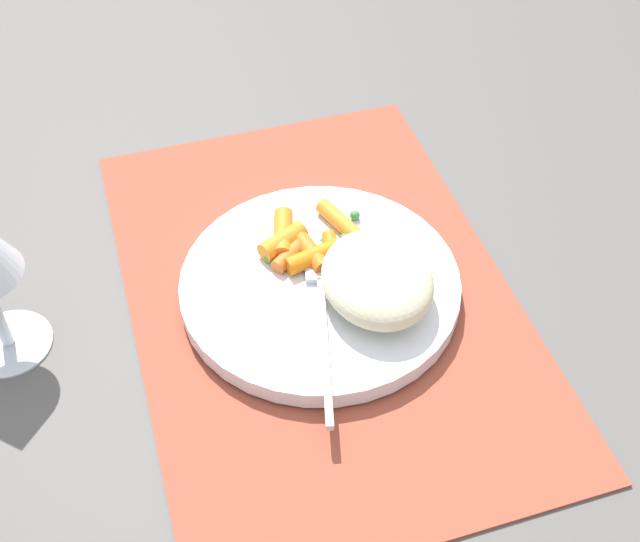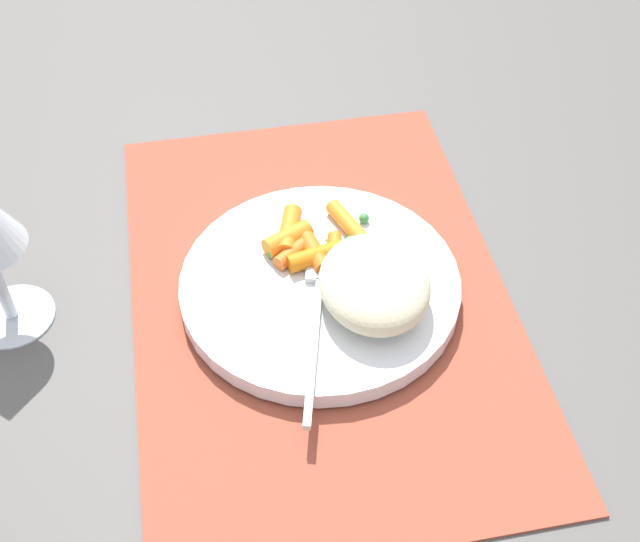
{
  "view_description": "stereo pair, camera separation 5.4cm",
  "coord_description": "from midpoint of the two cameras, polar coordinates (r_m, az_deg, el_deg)",
  "views": [
    {
      "loc": [
        -0.46,
        0.14,
        0.54
      ],
      "look_at": [
        0.0,
        0.0,
        0.03
      ],
      "focal_mm": 47.06,
      "sensor_mm": 36.0,
      "label": 1
    },
    {
      "loc": [
        -0.47,
        0.09,
        0.54
      ],
      "look_at": [
        0.0,
        0.0,
        0.03
      ],
      "focal_mm": 47.06,
      "sensor_mm": 36.0,
      "label": 2
    }
  ],
  "objects": [
    {
      "name": "placemat",
      "position": [
        0.72,
        2.13,
        -1.67
      ],
      "size": [
        0.48,
        0.32,
        0.01
      ],
      "primitive_type": "cube",
      "color": "#9E4733",
      "rests_on": "ground_plane"
    },
    {
      "name": "ground_plane",
      "position": [
        0.72,
        2.13,
        -1.83
      ],
      "size": [
        2.4,
        2.4,
        0.0
      ],
      "primitive_type": "plane",
      "color": "#565451"
    },
    {
      "name": "rice_mound",
      "position": [
        0.68,
        5.99,
        -0.96
      ],
      "size": [
        0.11,
        0.09,
        0.04
      ],
      "primitive_type": "ellipsoid",
      "color": "beige",
      "rests_on": "plate"
    },
    {
      "name": "carrot_portion",
      "position": [
        0.73,
        1.46,
        1.85
      ],
      "size": [
        0.09,
        0.09,
        0.02
      ],
      "color": "orange",
      "rests_on": "plate"
    },
    {
      "name": "fork",
      "position": [
        0.68,
        2.07,
        -2.57
      ],
      "size": [
        0.19,
        0.06,
        0.01
      ],
      "color": "silver",
      "rests_on": "plate"
    },
    {
      "name": "plate",
      "position": [
        0.71,
        2.16,
        -1.08
      ],
      "size": [
        0.24,
        0.24,
        0.02
      ],
      "primitive_type": "cylinder",
      "color": "white",
      "rests_on": "placemat"
    },
    {
      "name": "pea_scatter",
      "position": [
        0.73,
        2.31,
        1.95
      ],
      "size": [
        0.08,
        0.1,
        0.01
      ],
      "color": "#438E43",
      "rests_on": "plate"
    }
  ]
}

